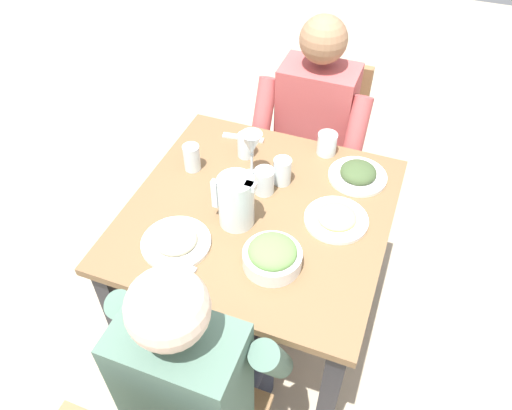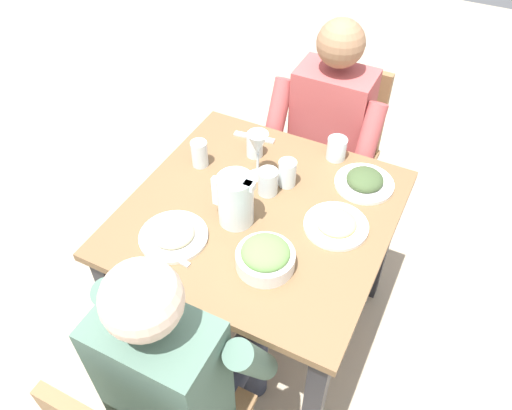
# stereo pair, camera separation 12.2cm
# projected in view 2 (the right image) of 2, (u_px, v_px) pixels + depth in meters

# --- Properties ---
(ground_plane) EXTENTS (8.00, 8.00, 0.00)m
(ground_plane) POSITION_uv_depth(u_px,v_px,m) (259.00, 323.00, 2.27)
(ground_plane) COLOR tan
(dining_table) EXTENTS (0.90, 0.90, 0.74)m
(dining_table) POSITION_uv_depth(u_px,v_px,m) (259.00, 234.00, 1.84)
(dining_table) COLOR brown
(dining_table) RESTS_ON ground_plane
(chair_near) EXTENTS (0.40, 0.40, 0.87)m
(chair_near) POSITION_uv_depth(u_px,v_px,m) (334.00, 146.00, 2.40)
(chair_near) COLOR olive
(chair_near) RESTS_ON ground_plane
(diner_near) EXTENTS (0.48, 0.53, 1.16)m
(diner_near) POSITION_uv_depth(u_px,v_px,m) (322.00, 146.00, 2.17)
(diner_near) COLOR #B24C4C
(diner_near) RESTS_ON ground_plane
(diner_far) EXTENTS (0.48, 0.53, 1.16)m
(diner_far) POSITION_uv_depth(u_px,v_px,m) (184.00, 361.00, 1.46)
(diner_far) COLOR #4C6B5B
(diner_far) RESTS_ON ground_plane
(water_pitcher) EXTENTS (0.16, 0.12, 0.19)m
(water_pitcher) POSITION_uv_depth(u_px,v_px,m) (235.00, 200.00, 1.65)
(water_pitcher) COLOR silver
(water_pitcher) RESTS_ON dining_table
(salad_bowl) EXTENTS (0.19, 0.19, 0.09)m
(salad_bowl) POSITION_uv_depth(u_px,v_px,m) (265.00, 257.00, 1.55)
(salad_bowl) COLOR white
(salad_bowl) RESTS_ON dining_table
(plate_beans) EXTENTS (0.23, 0.23, 0.05)m
(plate_beans) POSITION_uv_depth(u_px,v_px,m) (173.00, 234.00, 1.65)
(plate_beans) COLOR white
(plate_beans) RESTS_ON dining_table
(plate_dolmas) EXTENTS (0.22, 0.22, 0.06)m
(plate_dolmas) POSITION_uv_depth(u_px,v_px,m) (365.00, 181.00, 1.83)
(plate_dolmas) COLOR white
(plate_dolmas) RESTS_ON dining_table
(plate_fries) EXTENTS (0.22, 0.22, 0.04)m
(plate_fries) POSITION_uv_depth(u_px,v_px,m) (336.00, 224.00, 1.68)
(plate_fries) COLOR white
(plate_fries) RESTS_ON dining_table
(water_glass_far_right) EXTENTS (0.07, 0.07, 0.10)m
(water_glass_far_right) POSITION_uv_depth(u_px,v_px,m) (287.00, 173.00, 1.81)
(water_glass_far_right) COLOR silver
(water_glass_far_right) RESTS_ON dining_table
(water_glass_center) EXTENTS (0.06, 0.06, 0.10)m
(water_glass_center) POSITION_uv_depth(u_px,v_px,m) (255.00, 145.00, 1.93)
(water_glass_center) COLOR silver
(water_glass_center) RESTS_ON dining_table
(water_glass_by_pitcher) EXTENTS (0.06, 0.06, 0.11)m
(water_glass_by_pitcher) POSITION_uv_depth(u_px,v_px,m) (200.00, 154.00, 1.88)
(water_glass_by_pitcher) COLOR silver
(water_glass_by_pitcher) RESTS_ON dining_table
(water_glass_far_left) EXTENTS (0.08, 0.08, 0.09)m
(water_glass_far_left) POSITION_uv_depth(u_px,v_px,m) (337.00, 149.00, 1.92)
(water_glass_far_left) COLOR silver
(water_glass_far_left) RESTS_ON dining_table
(water_glass_near_right) EXTENTS (0.07, 0.07, 0.10)m
(water_glass_near_right) POSITION_uv_depth(u_px,v_px,m) (268.00, 182.00, 1.78)
(water_glass_near_right) COLOR silver
(water_glass_near_right) RESTS_ON dining_table
(wine_glass) EXTENTS (0.08, 0.08, 0.20)m
(wine_glass) POSITION_uv_depth(u_px,v_px,m) (258.00, 146.00, 1.77)
(wine_glass) COLOR silver
(wine_glass) RESTS_ON dining_table
(fork_near) EXTENTS (0.17, 0.05, 0.01)m
(fork_near) POSITION_uv_depth(u_px,v_px,m) (254.00, 137.00, 2.03)
(fork_near) COLOR silver
(fork_near) RESTS_ON dining_table
(knife_near) EXTENTS (0.19, 0.04, 0.01)m
(knife_near) POSITION_uv_depth(u_px,v_px,m) (166.00, 253.00, 1.61)
(knife_near) COLOR silver
(knife_near) RESTS_ON dining_table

